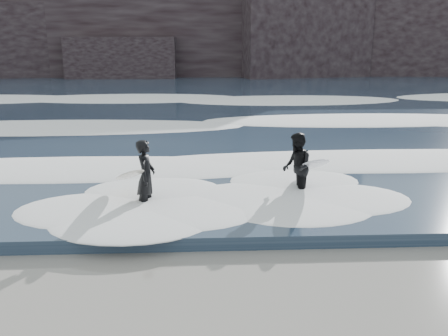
# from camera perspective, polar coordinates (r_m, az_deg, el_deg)

# --- Properties ---
(sea) EXTENTS (90.00, 52.00, 0.30)m
(sea) POSITION_cam_1_polar(r_m,az_deg,el_deg) (35.45, -1.46, 8.43)
(sea) COLOR #253548
(sea) RESTS_ON ground
(headland) EXTENTS (70.00, 9.00, 10.00)m
(headland) POSITION_cam_1_polar(r_m,az_deg,el_deg) (52.22, -1.99, 15.87)
(headland) COLOR black
(headland) RESTS_ON ground
(foam_near) EXTENTS (60.00, 3.20, 0.20)m
(foam_near) POSITION_cam_1_polar(r_m,az_deg,el_deg) (15.70, 0.39, 0.96)
(foam_near) COLOR white
(foam_near) RESTS_ON sea
(foam_mid) EXTENTS (60.00, 4.00, 0.24)m
(foam_mid) POSITION_cam_1_polar(r_m,az_deg,el_deg) (22.55, -0.62, 5.33)
(foam_mid) COLOR white
(foam_mid) RESTS_ON sea
(foam_far) EXTENTS (60.00, 4.80, 0.30)m
(foam_far) POSITION_cam_1_polar(r_m,az_deg,el_deg) (31.45, -1.28, 8.14)
(foam_far) COLOR white
(foam_far) RESTS_ON sea
(surfer_left) EXTENTS (1.26, 1.93, 1.80)m
(surfer_left) POSITION_cam_1_polar(r_m,az_deg,el_deg) (12.15, -9.22, -0.96)
(surfer_left) COLOR black
(surfer_left) RESTS_ON ground
(surfer_right) EXTENTS (1.08, 2.20, 1.79)m
(surfer_right) POSITION_cam_1_polar(r_m,az_deg,el_deg) (13.01, 8.56, 0.12)
(surfer_right) COLOR black
(surfer_right) RESTS_ON ground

